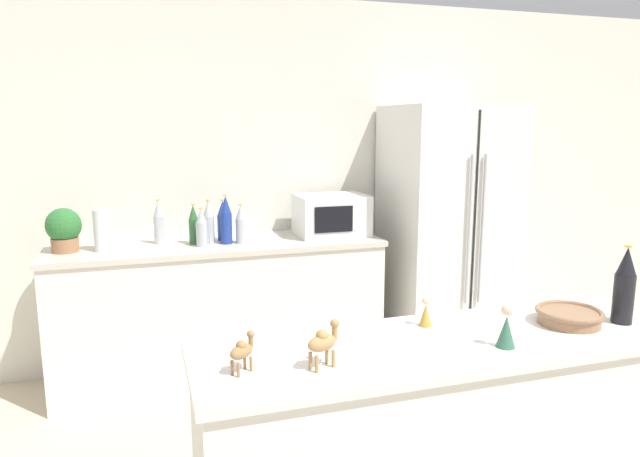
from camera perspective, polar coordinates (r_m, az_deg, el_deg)
wall_back at (r=4.16m, az=-3.56°, el=4.69°), size 8.00×0.06×2.55m
back_counter at (r=3.91m, az=-9.90°, el=-7.99°), size 2.14×0.63×0.93m
refrigerator at (r=4.24m, az=12.48°, el=-0.45°), size 0.82×0.75×1.81m
potted_plant at (r=3.76m, az=-24.25°, el=-0.05°), size 0.21×0.21×0.27m
paper_towel_roll at (r=3.70m, az=-20.83°, el=-0.15°), size 0.12×0.12×0.26m
microwave at (r=3.96m, az=1.14°, el=1.37°), size 0.48×0.37×0.28m
back_bottle_0 at (r=3.81m, az=-15.81°, el=0.56°), size 0.07×0.07×0.29m
back_bottle_1 at (r=3.75m, az=-11.09°, el=0.59°), size 0.07×0.07×0.28m
back_bottle_2 at (r=3.71m, az=-7.91°, el=0.39°), size 0.07×0.07×0.26m
back_bottle_3 at (r=3.71m, az=-9.38°, el=0.81°), size 0.08×0.08×0.32m
back_bottle_4 at (r=3.75m, az=-12.53°, el=0.36°), size 0.06×0.06×0.26m
back_bottle_5 at (r=3.83m, az=-9.67°, el=0.75°), size 0.08×0.08×0.27m
back_bottle_6 at (r=3.66m, az=-11.75°, el=0.05°), size 0.07×0.07×0.25m
wine_bottle at (r=2.47m, az=28.16°, el=-5.09°), size 0.08×0.08×0.31m
fruit_bowl at (r=2.40m, az=23.64°, el=-7.99°), size 0.25×0.25×0.06m
camel_figurine at (r=1.80m, az=-7.78°, el=-11.98°), size 0.10×0.09×0.12m
camel_figurine_second at (r=1.81m, az=0.32°, el=-11.23°), size 0.12×0.09×0.15m
wise_man_figurine_crimson at (r=2.07m, az=18.13°, el=-9.50°), size 0.07×0.07×0.15m
wise_man_figurine_purple at (r=2.21m, az=10.52°, el=-8.34°), size 0.05×0.05×0.12m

